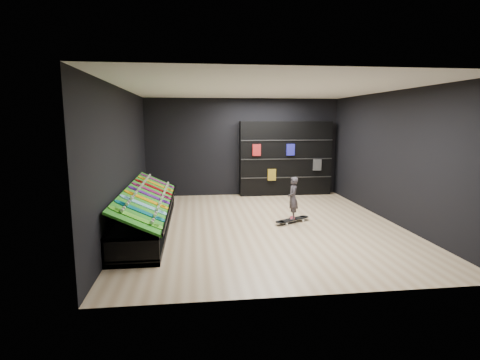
{
  "coord_description": "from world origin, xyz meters",
  "views": [
    {
      "loc": [
        -1.52,
        -8.08,
        2.35
      ],
      "look_at": [
        -0.5,
        0.2,
        1.0
      ],
      "focal_mm": 28.0,
      "sensor_mm": 36.0,
      "label": 1
    }
  ],
  "objects": [
    {
      "name": "wall_front",
      "position": [
        0.0,
        -3.5,
        1.5
      ],
      "size": [
        6.0,
        0.02,
        3.0
      ],
      "primitive_type": "cube",
      "color": "black",
      "rests_on": "ground"
    },
    {
      "name": "ceiling",
      "position": [
        0.0,
        0.0,
        3.0
      ],
      "size": [
        6.0,
        7.0,
        0.01
      ],
      "primitive_type": "cube",
      "color": "white",
      "rests_on": "ground"
    },
    {
      "name": "wall_right",
      "position": [
        3.0,
        0.0,
        1.5
      ],
      "size": [
        0.02,
        7.0,
        3.0
      ],
      "primitive_type": "cube",
      "color": "black",
      "rests_on": "ground"
    },
    {
      "name": "display_board_7",
      "position": [
        -2.49,
        1.42,
        0.74
      ],
      "size": [
        0.93,
        0.22,
        0.5
      ],
      "primitive_type": null,
      "rotation": [
        0.0,
        0.44,
        0.0
      ],
      "color": "orange",
      "rests_on": "turf_ramp"
    },
    {
      "name": "floor_skateboard",
      "position": [
        0.7,
        0.07,
        0.05
      ],
      "size": [
        0.96,
        0.67,
        0.09
      ],
      "primitive_type": null,
      "rotation": [
        0.0,
        0.0,
        0.51
      ],
      "color": "black",
      "rests_on": "ground"
    },
    {
      "name": "display_board_0",
      "position": [
        -2.49,
        -1.9,
        0.74
      ],
      "size": [
        0.93,
        0.22,
        0.5
      ],
      "primitive_type": null,
      "rotation": [
        0.0,
        0.44,
        0.0
      ],
      "color": "green",
      "rests_on": "turf_ramp"
    },
    {
      "name": "turf_ramp",
      "position": [
        -2.5,
        0.0,
        0.71
      ],
      "size": [
        0.92,
        4.5,
        0.46
      ],
      "primitive_type": "cube",
      "rotation": [
        0.0,
        0.44,
        0.0
      ],
      "color": "#196710",
      "rests_on": "display_rack"
    },
    {
      "name": "display_board_2",
      "position": [
        -2.49,
        -0.95,
        0.74
      ],
      "size": [
        0.93,
        0.22,
        0.5
      ],
      "primitive_type": null,
      "rotation": [
        0.0,
        0.44,
        0.0
      ],
      "color": "#0CB2E5",
      "rests_on": "turf_ramp"
    },
    {
      "name": "display_board_6",
      "position": [
        -2.49,
        0.95,
        0.74
      ],
      "size": [
        0.93,
        0.22,
        0.5
      ],
      "primitive_type": null,
      "rotation": [
        0.0,
        0.44,
        0.0
      ],
      "color": "red",
      "rests_on": "turf_ramp"
    },
    {
      "name": "display_board_5",
      "position": [
        -2.49,
        0.48,
        0.74
      ],
      "size": [
        0.93,
        0.22,
        0.5
      ],
      "primitive_type": null,
      "rotation": [
        0.0,
        0.44,
        0.0
      ],
      "color": "#E5198C",
      "rests_on": "turf_ramp"
    },
    {
      "name": "display_board_1",
      "position": [
        -2.49,
        -1.42,
        0.74
      ],
      "size": [
        0.93,
        0.22,
        0.5
      ],
      "primitive_type": null,
      "rotation": [
        0.0,
        0.44,
        0.0
      ],
      "color": "#0C8C99",
      "rests_on": "turf_ramp"
    },
    {
      "name": "display_rack",
      "position": [
        -2.55,
        0.0,
        0.25
      ],
      "size": [
        0.9,
        4.5,
        0.5
      ],
      "primitive_type": null,
      "color": "black",
      "rests_on": "ground"
    },
    {
      "name": "display_board_3",
      "position": [
        -2.49,
        -0.48,
        0.74
      ],
      "size": [
        0.93,
        0.22,
        0.5
      ],
      "primitive_type": null,
      "rotation": [
        0.0,
        0.44,
        0.0
      ],
      "color": "yellow",
      "rests_on": "turf_ramp"
    },
    {
      "name": "display_board_4",
      "position": [
        -2.49,
        0.0,
        0.74
      ],
      "size": [
        0.93,
        0.22,
        0.5
      ],
      "primitive_type": null,
      "rotation": [
        0.0,
        0.44,
        0.0
      ],
      "color": "purple",
      "rests_on": "turf_ramp"
    },
    {
      "name": "floor",
      "position": [
        0.0,
        0.0,
        0.0
      ],
      "size": [
        6.0,
        7.0,
        0.01
      ],
      "primitive_type": "cube",
      "color": "tan",
      "rests_on": "ground"
    },
    {
      "name": "wall_left",
      "position": [
        -3.0,
        0.0,
        1.5
      ],
      "size": [
        0.02,
        7.0,
        3.0
      ],
      "primitive_type": "cube",
      "color": "black",
      "rests_on": "ground"
    },
    {
      "name": "display_board_8",
      "position": [
        -2.49,
        1.9,
        0.74
      ],
      "size": [
        0.93,
        0.22,
        0.5
      ],
      "primitive_type": null,
      "rotation": [
        0.0,
        0.44,
        0.0
      ],
      "color": "#2626BF",
      "rests_on": "turf_ramp"
    },
    {
      "name": "wall_back",
      "position": [
        0.0,
        3.5,
        1.5
      ],
      "size": [
        6.0,
        0.02,
        3.0
      ],
      "primitive_type": "cube",
      "color": "black",
      "rests_on": "ground"
    },
    {
      "name": "child",
      "position": [
        0.7,
        0.07,
        0.38
      ],
      "size": [
        0.19,
        0.24,
        0.59
      ],
      "primitive_type": "imported",
      "rotation": [
        0.0,
        0.0,
        -1.74
      ],
      "color": "black",
      "rests_on": "floor_skateboard"
    },
    {
      "name": "back_shelving",
      "position": [
        1.32,
        3.32,
        1.15
      ],
      "size": [
        2.88,
        0.34,
        2.3
      ],
      "primitive_type": "cube",
      "color": "black",
      "rests_on": "ground"
    }
  ]
}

